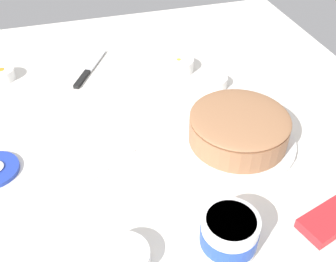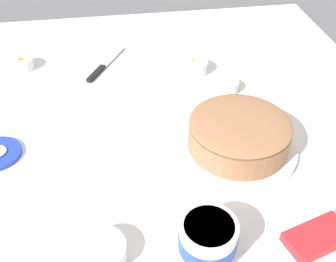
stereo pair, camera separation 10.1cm
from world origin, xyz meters
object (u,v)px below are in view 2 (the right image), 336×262
at_px(sprinkle_bowl_yellow, 193,66).
at_px(paper_napkin, 93,145).
at_px(frosting_tub, 208,239).
at_px(sprinkle_bowl_orange, 22,63).
at_px(sprinkle_bowl_blue, 226,86).
at_px(frosted_cake, 239,136).
at_px(spreading_knife, 103,66).
at_px(candy_box_lower, 317,237).
at_px(sprinkle_bowl_rainbow, 101,252).

relative_size(sprinkle_bowl_yellow, paper_napkin, 0.64).
relative_size(frosting_tub, paper_napkin, 0.75).
bearing_deg(sprinkle_bowl_orange, sprinkle_bowl_blue, -20.07).
xyz_separation_m(frosting_tub, paper_napkin, (-0.22, 0.35, -0.04)).
relative_size(sprinkle_bowl_yellow, sprinkle_bowl_blue, 1.23).
distance_m(frosted_cake, spreading_knife, 0.56).
height_order(frosting_tub, candy_box_lower, frosting_tub).
bearing_deg(candy_box_lower, frosted_cake, 89.44).
bearing_deg(sprinkle_bowl_blue, spreading_knife, 152.40).
relative_size(sprinkle_bowl_rainbow, candy_box_lower, 0.74).
relative_size(spreading_knife, sprinkle_bowl_rainbow, 2.21).
height_order(frosting_tub, sprinkle_bowl_yellow, frosting_tub).
bearing_deg(sprinkle_bowl_rainbow, frosting_tub, -5.10).
xyz_separation_m(frosted_cake, frosting_tub, (-0.14, -0.28, -0.00)).
height_order(frosted_cake, spreading_knife, frosted_cake).
xyz_separation_m(candy_box_lower, paper_napkin, (-0.44, 0.36, -0.01)).
xyz_separation_m(sprinkle_bowl_orange, sprinkle_bowl_blue, (0.62, -0.23, -0.00)).
bearing_deg(paper_napkin, candy_box_lower, -39.05).
distance_m(spreading_knife, paper_napkin, 0.38).
xyz_separation_m(frosted_cake, paper_napkin, (-0.36, 0.07, -0.04)).
distance_m(frosted_cake, frosting_tub, 0.31).
relative_size(spreading_knife, sprinkle_bowl_blue, 2.78).
xyz_separation_m(frosted_cake, spreading_knife, (-0.32, 0.45, -0.04)).
bearing_deg(sprinkle_bowl_blue, frosted_cake, -98.78).
distance_m(sprinkle_bowl_orange, sprinkle_bowl_blue, 0.66).
distance_m(sprinkle_bowl_rainbow, sprinkle_bowl_blue, 0.65).
relative_size(spreading_knife, sprinkle_bowl_orange, 2.78).
bearing_deg(paper_napkin, sprinkle_bowl_blue, 25.74).
bearing_deg(frosted_cake, sprinkle_bowl_orange, 139.98).
relative_size(frosted_cake, sprinkle_bowl_yellow, 3.12).
relative_size(sprinkle_bowl_rainbow, paper_napkin, 0.65).
bearing_deg(frosting_tub, sprinkle_bowl_blue, 71.28).
bearing_deg(paper_napkin, sprinkle_bowl_rainbow, -87.63).
distance_m(candy_box_lower, paper_napkin, 0.57).
height_order(spreading_knife, candy_box_lower, candy_box_lower).
height_order(frosted_cake, frosting_tub, frosted_cake).
height_order(sprinkle_bowl_rainbow, sprinkle_bowl_blue, sprinkle_bowl_rainbow).
distance_m(sprinkle_bowl_yellow, paper_napkin, 0.45).
xyz_separation_m(sprinkle_bowl_blue, paper_napkin, (-0.40, -0.19, -0.01)).
relative_size(sprinkle_bowl_orange, paper_napkin, 0.51).
xyz_separation_m(spreading_knife, sprinkle_bowl_rainbow, (-0.02, -0.71, 0.01)).
xyz_separation_m(sprinkle_bowl_orange, sprinkle_bowl_yellow, (0.55, -0.11, 0.00)).
bearing_deg(paper_napkin, spreading_knife, 84.53).
xyz_separation_m(spreading_knife, paper_napkin, (-0.04, -0.38, -0.00)).
distance_m(spreading_knife, sprinkle_bowl_rainbow, 0.71).
bearing_deg(spreading_knife, paper_napkin, -95.47).
height_order(spreading_knife, sprinkle_bowl_orange, sprinkle_bowl_orange).
distance_m(frosting_tub, candy_box_lower, 0.23).
relative_size(sprinkle_bowl_rainbow, sprinkle_bowl_blue, 1.26).
bearing_deg(sprinkle_bowl_blue, candy_box_lower, -85.77).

